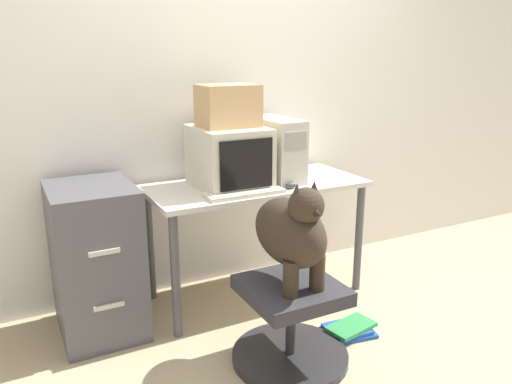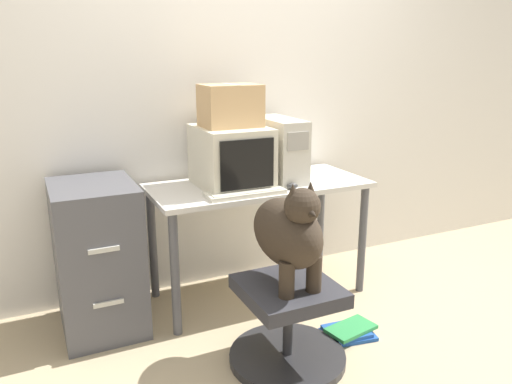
% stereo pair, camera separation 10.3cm
% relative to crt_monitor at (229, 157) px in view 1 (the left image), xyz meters
% --- Properties ---
extents(ground_plane, '(12.00, 12.00, 0.00)m').
position_rel_crt_monitor_xyz_m(ground_plane, '(0.17, -0.31, -0.92)').
color(ground_plane, tan).
extents(wall_back, '(8.00, 0.05, 2.60)m').
position_rel_crt_monitor_xyz_m(wall_back, '(0.17, 0.35, 0.38)').
color(wall_back, silver).
rests_on(wall_back, ground_plane).
extents(desk, '(1.33, 0.59, 0.74)m').
position_rel_crt_monitor_xyz_m(desk, '(0.17, -0.01, -0.28)').
color(desk, silver).
rests_on(desk, ground_plane).
extents(crt_monitor, '(0.39, 0.47, 0.35)m').
position_rel_crt_monitor_xyz_m(crt_monitor, '(0.00, 0.00, 0.00)').
color(crt_monitor, beige).
rests_on(crt_monitor, desk).
extents(pc_tower, '(0.19, 0.47, 0.38)m').
position_rel_crt_monitor_xyz_m(pc_tower, '(0.33, 0.03, 0.01)').
color(pc_tower, beige).
rests_on(pc_tower, desk).
extents(keyboard, '(0.45, 0.16, 0.03)m').
position_rel_crt_monitor_xyz_m(keyboard, '(-0.01, -0.22, -0.16)').
color(keyboard, beige).
rests_on(keyboard, desk).
extents(computer_mouse, '(0.07, 0.04, 0.04)m').
position_rel_crt_monitor_xyz_m(computer_mouse, '(0.29, -0.22, -0.16)').
color(computer_mouse, '#333333').
rests_on(computer_mouse, desk).
extents(office_chair, '(0.59, 0.59, 0.42)m').
position_rel_crt_monitor_xyz_m(office_chair, '(-0.01, -0.74, -0.71)').
color(office_chair, '#262628').
rests_on(office_chair, ground_plane).
extents(dog, '(0.26, 0.50, 0.54)m').
position_rel_crt_monitor_xyz_m(dog, '(-0.01, -0.73, -0.22)').
color(dog, '#33281E').
rests_on(dog, office_chair).
extents(filing_cabinet, '(0.44, 0.55, 0.84)m').
position_rel_crt_monitor_xyz_m(filing_cabinet, '(-0.80, 0.00, -0.50)').
color(filing_cabinet, '#4C4C51').
rests_on(filing_cabinet, ground_plane).
extents(cardboard_box, '(0.33, 0.25, 0.24)m').
position_rel_crt_monitor_xyz_m(cardboard_box, '(0.00, 0.00, 0.30)').
color(cardboard_box, tan).
rests_on(cardboard_box, crt_monitor).
extents(book_stack_floor, '(0.31, 0.23, 0.06)m').
position_rel_crt_monitor_xyz_m(book_stack_floor, '(0.40, -0.69, -0.89)').
color(book_stack_floor, '#1E4C9E').
rests_on(book_stack_floor, ground_plane).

